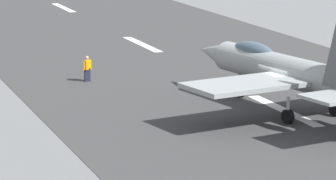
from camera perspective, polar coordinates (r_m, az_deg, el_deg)
ground_plane at (r=52.37m, az=7.09°, el=-1.30°), size 400.00×400.00×0.00m
runway_strip at (r=52.36m, az=7.10°, el=-1.29°), size 240.00×26.00×0.02m
fighter_jet at (r=51.45m, az=7.52°, el=1.11°), size 17.24×13.97×5.53m
crew_person at (r=60.27m, az=-4.86°, el=1.27°), size 0.46×0.62×1.64m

